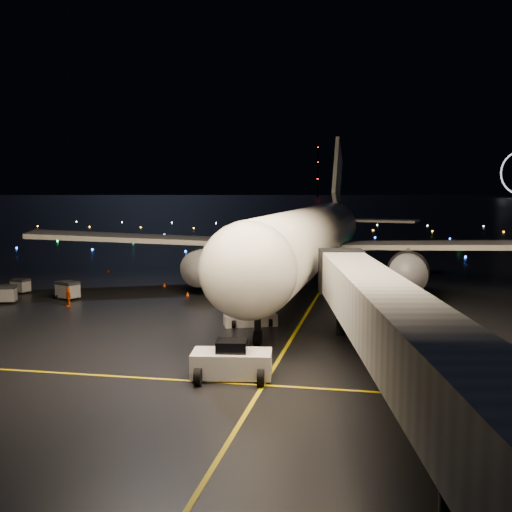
# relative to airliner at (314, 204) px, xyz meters

# --- Properties ---
(ground) EXTENTS (2000.00, 2000.00, 0.00)m
(ground) POSITION_rel_airliner_xyz_m (-10.76, 272.28, -9.39)
(ground) COLOR black
(ground) RESTS_ON ground
(lane_centre) EXTENTS (0.25, 80.00, 0.02)m
(lane_centre) POSITION_rel_airliner_xyz_m (1.24, -12.72, -9.38)
(lane_centre) COLOR #D9BB08
(lane_centre) RESTS_ON ground
(jet_bridge) EXTENTS (14.00, 58.00, 6.60)m
(jet_bridge) POSITION_rel_airliner_xyz_m (9.99, -52.22, -6.09)
(jet_bridge) COLOR #A4A4A4
(jet_bridge) RESTS_ON ground
(airliner) EXTENTS (68.12, 64.91, 18.79)m
(airliner) POSITION_rel_airliner_xyz_m (0.00, 0.00, 0.00)
(airliner) COLOR silver
(airliner) RESTS_ON ground
(pushback_tug) EXTENTS (4.99, 3.09, 2.23)m
(pushback_tug) POSITION_rel_airliner_xyz_m (-0.87, -36.55, -8.28)
(pushback_tug) COLOR silver
(pushback_tug) RESTS_ON ground
(belt_loader) EXTENTS (6.43, 3.83, 3.02)m
(belt_loader) POSITION_rel_airliner_xyz_m (-2.71, -22.23, -7.88)
(belt_loader) COLOR silver
(belt_loader) RESTS_ON ground
(crew_c) EXTENTS (1.13, 1.08, 1.88)m
(crew_c) POSITION_rel_airliner_xyz_m (-21.31, -17.32, -8.45)
(crew_c) COLOR #FB4B00
(crew_c) RESTS_ON ground
(safety_cone_0) EXTENTS (0.48, 0.48, 0.44)m
(safety_cone_0) POSITION_rel_airliner_xyz_m (-11.99, -9.47, -9.17)
(safety_cone_0) COLOR #E33904
(safety_cone_0) RESTS_ON ground
(safety_cone_1) EXTENTS (0.51, 0.51, 0.47)m
(safety_cone_1) POSITION_rel_airliner_xyz_m (-5.27, -2.56, -9.16)
(safety_cone_1) COLOR #E33904
(safety_cone_1) RESTS_ON ground
(safety_cone_2) EXTENTS (0.50, 0.50, 0.45)m
(safety_cone_2) POSITION_rel_airliner_xyz_m (-16.46, -3.95, -9.17)
(safety_cone_2) COLOR #E33904
(safety_cone_2) RESTS_ON ground
(safety_cone_3) EXTENTS (0.50, 0.50, 0.53)m
(safety_cone_3) POSITION_rel_airliner_xyz_m (-27.85, 6.38, -9.13)
(safety_cone_3) COLOR #E33904
(safety_cone_3) RESTS_ON ground
(radio_mast) EXTENTS (1.80, 1.80, 64.00)m
(radio_mast) POSITION_rel_airliner_xyz_m (-70.76, 712.28, 22.61)
(radio_mast) COLOR black
(radio_mast) RESTS_ON ground
(taxiway_lights) EXTENTS (164.00, 92.00, 0.36)m
(taxiway_lights) POSITION_rel_airliner_xyz_m (-10.76, 78.28, -9.21)
(taxiway_lights) COLOR black
(taxiway_lights) RESTS_ON ground
(baggage_cart_0) EXTENTS (2.55, 2.22, 1.81)m
(baggage_cart_0) POSITION_rel_airliner_xyz_m (-23.26, -13.69, -8.49)
(baggage_cart_0) COLOR gray
(baggage_cart_0) RESTS_ON ground
(baggage_cart_1) EXTENTS (2.42, 2.05, 1.75)m
(baggage_cart_1) POSITION_rel_airliner_xyz_m (-28.22, -16.87, -8.52)
(baggage_cart_1) COLOR gray
(baggage_cart_1) RESTS_ON ground
(baggage_cart_2) EXTENTS (2.01, 1.53, 1.58)m
(baggage_cart_2) POSITION_rel_airliner_xyz_m (-29.27, -16.08, -8.61)
(baggage_cart_2) COLOR gray
(baggage_cart_2) RESTS_ON ground
(baggage_cart_3) EXTENTS (2.06, 1.68, 1.53)m
(baggage_cart_3) POSITION_rel_airliner_xyz_m (-30.09, -11.06, -8.63)
(baggage_cart_3) COLOR gray
(baggage_cart_3) RESTS_ON ground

